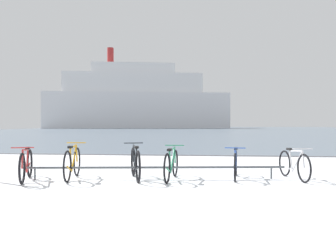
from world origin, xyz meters
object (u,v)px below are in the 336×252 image
(bicycle_0, at_px, (26,165))
(ferry_ship, at_px, (136,101))
(bicycle_4, at_px, (236,164))
(bicycle_5, at_px, (294,165))
(bicycle_2, at_px, (135,163))
(bicycle_3, at_px, (171,164))
(bicycle_1, at_px, (72,163))

(bicycle_0, distance_m, ferry_ship, 84.42)
(ferry_ship, bearing_deg, bicycle_4, -77.53)
(bicycle_5, bearing_deg, bicycle_4, -179.68)
(bicycle_4, xyz_separation_m, ferry_ship, (-18.20, 82.28, 6.49))
(bicycle_2, distance_m, ferry_ship, 84.39)
(bicycle_3, bearing_deg, bicycle_1, -176.80)
(bicycle_3, distance_m, bicycle_5, 2.83)
(bicycle_4, bearing_deg, bicycle_0, -170.28)
(bicycle_1, distance_m, bicycle_3, 2.29)
(bicycle_0, distance_m, bicycle_3, 3.28)
(bicycle_1, bearing_deg, bicycle_4, 7.26)
(bicycle_2, height_order, ferry_ship, ferry_ship)
(bicycle_5, height_order, ferry_ship, ferry_ship)
(bicycle_4, height_order, ferry_ship, ferry_ship)
(bicycle_2, relative_size, bicycle_5, 1.03)
(bicycle_1, distance_m, bicycle_5, 5.11)
(bicycle_0, bearing_deg, bicycle_5, 7.69)
(bicycle_1, height_order, ferry_ship, ferry_ship)
(bicycle_5, distance_m, ferry_ship, 84.80)
(bicycle_0, relative_size, bicycle_3, 0.97)
(bicycle_1, height_order, bicycle_3, bicycle_1)
(bicycle_0, bearing_deg, bicycle_3, 8.02)
(ferry_ship, bearing_deg, bicycle_2, -79.12)
(bicycle_4, height_order, bicycle_5, bicycle_4)
(bicycle_2, distance_m, bicycle_5, 3.65)
(bicycle_0, xyz_separation_m, bicycle_3, (3.24, 0.46, -0.00))
(bicycle_1, bearing_deg, bicycle_0, -160.99)
(bicycle_3, relative_size, bicycle_5, 1.06)
(bicycle_0, xyz_separation_m, bicycle_1, (0.96, 0.33, 0.02))
(bicycle_2, bearing_deg, bicycle_3, 0.13)
(bicycle_2, xyz_separation_m, bicycle_5, (3.64, 0.36, -0.03))
(bicycle_0, distance_m, bicycle_5, 6.10)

